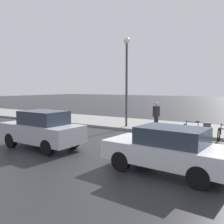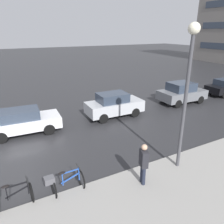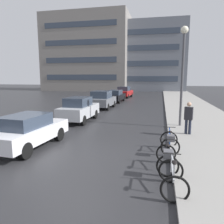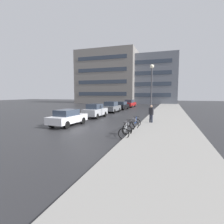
{
  "view_description": "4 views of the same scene",
  "coord_description": "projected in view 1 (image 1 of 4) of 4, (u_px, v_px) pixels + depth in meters",
  "views": [
    {
      "loc": [
        -9.77,
        -1.81,
        2.67
      ],
      "look_at": [
        0.97,
        5.12,
        1.42
      ],
      "focal_mm": 40.0,
      "sensor_mm": 36.0,
      "label": 1
    },
    {
      "loc": [
        10.04,
        -0.05,
        5.58
      ],
      "look_at": [
        0.98,
        4.79,
        1.73
      ],
      "focal_mm": 35.0,
      "sensor_mm": 36.0,
      "label": 2
    },
    {
      "loc": [
        3.15,
        -7.25,
        3.04
      ],
      "look_at": [
        0.86,
        2.98,
        1.34
      ],
      "focal_mm": 35.0,
      "sensor_mm": 36.0,
      "label": 3
    },
    {
      "loc": [
        6.24,
        -12.46,
        2.8
      ],
      "look_at": [
        1.21,
        2.58,
        1.18
      ],
      "focal_mm": 28.0,
      "sensor_mm": 36.0,
      "label": 4
    }
  ],
  "objects": [
    {
      "name": "bicycle_third",
      "position": [
        197.0,
        129.0,
        13.12
      ],
      "size": [
        0.76,
        1.36,
        0.95
      ],
      "color": "black",
      "rests_on": "ground"
    },
    {
      "name": "ground_plane",
      "position": [
        212.0,
        159.0,
        9.4
      ],
      "size": [
        140.0,
        140.0,
        0.0
      ],
      "primitive_type": "plane",
      "color": "#28282B"
    },
    {
      "name": "streetlamp",
      "position": [
        127.0,
        68.0,
        15.98
      ],
      "size": [
        0.43,
        0.43,
        5.86
      ],
      "color": "#424247",
      "rests_on": "ground"
    },
    {
      "name": "car_silver",
      "position": [
        42.0,
        129.0,
        11.02
      ],
      "size": [
        1.77,
        3.9,
        1.66
      ],
      "color": "#B2B5BA",
      "rests_on": "ground"
    },
    {
      "name": "car_white",
      "position": [
        168.0,
        149.0,
        7.81
      ],
      "size": [
        1.95,
        4.08,
        1.45
      ],
      "color": "silver",
      "rests_on": "ground"
    },
    {
      "name": "pedestrian",
      "position": [
        156.0,
        115.0,
        15.38
      ],
      "size": [
        0.45,
        0.34,
        1.78
      ],
      "color": "#1E2333",
      "rests_on": "ground"
    },
    {
      "name": "sidewalk_kerb",
      "position": [
        95.0,
        120.0,
        19.81
      ],
      "size": [
        4.8,
        60.0,
        0.14
      ],
      "primitive_type": "cube",
      "color": "gray",
      "rests_on": "ground"
    }
  ]
}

